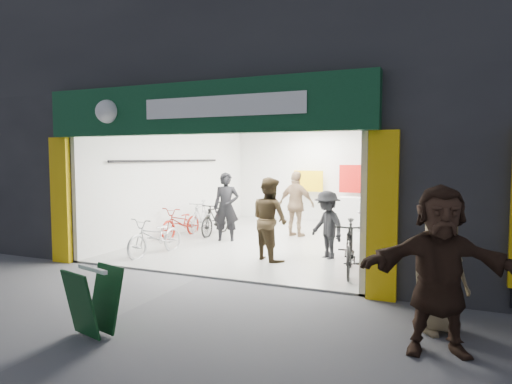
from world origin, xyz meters
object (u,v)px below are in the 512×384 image
Objects in this scene: bike_right_front at (350,248)px; pedestrian_near at (440,273)px; bike_left_front at (156,236)px; sandwich_board at (93,299)px.

bike_right_front is 1.14× the size of pedestrian_near.
bike_left_front reaches higher than sandwich_board.
sandwich_board is at bearing -55.53° from bike_left_front.
bike_right_front is at bearing 76.23° from sandwich_board.
pedestrian_near reaches higher than sandwich_board.
bike_right_front reaches higher than bike_left_front.
pedestrian_near is (5.89, -2.30, 0.31)m from bike_left_front.
pedestrian_near is at bearing -12.84° from bike_left_front.
bike_right_front is 2.84m from pedestrian_near.
pedestrian_near is at bearing 40.13° from sandwich_board.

